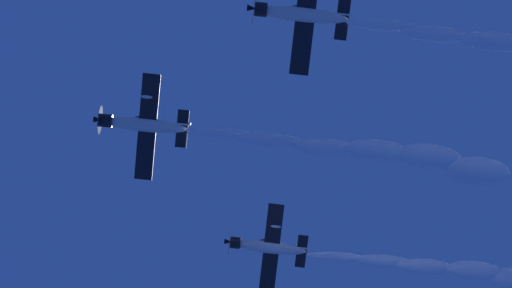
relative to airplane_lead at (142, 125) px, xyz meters
The scene contains 5 objects.
airplane_lead is the anchor object (origin of this frame).
airplane_left_wingman 18.03m from the airplane_lead, 68.94° to the left, with size 9.06×8.80×4.27m.
airplane_right_wingman 19.99m from the airplane_lead, 161.19° to the left, with size 9.15×8.79×4.23m.
smoke_trail_lead 24.18m from the airplane_lead, 113.46° to the left, with size 14.54×28.53×3.60m.
smoke_trail_right_wingman 40.46m from the airplane_lead, 135.02° to the left, with size 13.85×28.99×3.62m.
Camera 1 is at (34.28, 22.73, 1.51)m, focal length 57.54 mm.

